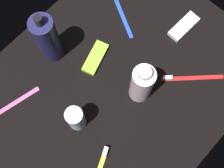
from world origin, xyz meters
The scene contains 9 objects.
ground_plane centered at (0.00, 0.00, -0.60)cm, with size 84.00×64.00×1.20cm, color black.
lotion_bottle centered at (-4.05, 20.30, 9.25)cm, with size 6.45×6.45×20.94cm.
bodywash_bottle centered at (4.20, -6.81, 8.16)cm, with size 6.02×6.02×17.85cm.
deodorant_stick centered at (-14.02, 0.20, 5.26)cm, with size 4.72×4.72×10.53cm, color silver.
toothbrush_red centered at (17.16, -14.58, 0.61)cm, with size 13.69×13.46×2.10cm.
toothbrush_blue centered at (19.99, 15.13, 0.61)cm, with size 9.34×16.53×2.10cm.
toothbrush_pink centered at (-24.66, 17.41, 0.61)cm, with size 17.82×5.14×2.10cm.
snack_bar_white centered at (28.93, -3.03, 0.75)cm, with size 10.40×4.00×1.50cm, color white.
snack_bar_lime centered at (3.08, 9.58, 0.75)cm, with size 10.40×4.00×1.50cm, color #8CD133.
Camera 1 is at (-18.60, -17.36, 86.32)cm, focal length 49.83 mm.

